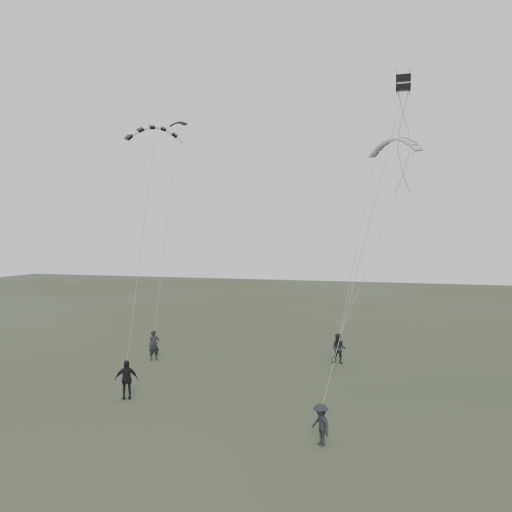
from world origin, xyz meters
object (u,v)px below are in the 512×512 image
(flyer_right, at_px, (339,349))
(flyer_left, at_px, (154,345))
(kite_box, at_px, (403,83))
(flyer_center, at_px, (126,379))
(kite_striped, at_px, (155,127))
(flyer_far, at_px, (321,424))
(kite_pale_large, at_px, (394,140))
(kite_dark_small, at_px, (178,123))

(flyer_right, bearing_deg, flyer_left, -160.25)
(kite_box, bearing_deg, flyer_center, -165.37)
(kite_striped, bearing_deg, flyer_far, -63.69)
(flyer_far, relative_size, kite_box, 2.16)
(flyer_left, bearing_deg, flyer_far, -79.21)
(kite_pale_large, bearing_deg, flyer_center, -97.74)
(flyer_right, bearing_deg, kite_dark_small, 172.44)
(kite_pale_large, bearing_deg, flyer_far, -66.25)
(flyer_right, relative_size, kite_striped, 0.60)
(flyer_far, bearing_deg, flyer_left, -170.84)
(flyer_right, bearing_deg, kite_pale_large, 68.27)
(flyer_left, bearing_deg, kite_box, -53.63)
(flyer_far, xyz_separation_m, kite_dark_small, (-13.60, 15.99, 15.85))
(flyer_far, xyz_separation_m, kite_striped, (-10.47, 6.52, 13.29))
(kite_dark_small, bearing_deg, flyer_center, -69.15)
(kite_dark_small, bearing_deg, kite_pale_large, 14.37)
(flyer_center, bearing_deg, kite_pale_large, 24.14)
(flyer_left, xyz_separation_m, flyer_center, (2.47, -7.37, -0.01))
(kite_striped, bearing_deg, kite_box, -31.94)
(flyer_left, bearing_deg, kite_dark_small, 59.63)
(kite_dark_small, bearing_deg, flyer_left, -73.93)
(flyer_center, bearing_deg, kite_dark_small, 77.06)
(flyer_right, height_order, kite_striped, kite_striped)
(kite_pale_large, distance_m, kite_striped, 17.26)
(flyer_left, height_order, kite_box, kite_box)
(flyer_left, height_order, kite_dark_small, kite_dark_small)
(flyer_left, distance_m, flyer_far, 16.11)
(kite_dark_small, xyz_separation_m, kite_pale_large, (15.72, 2.30, -1.74))
(kite_striped, bearing_deg, flyer_center, -116.07)
(kite_dark_small, bearing_deg, kite_box, -24.05)
(flyer_right, xyz_separation_m, kite_box, (3.81, -6.19, 14.40))
(kite_dark_small, height_order, kite_striped, kite_dark_small)
(flyer_right, relative_size, flyer_center, 0.99)
(flyer_center, relative_size, kite_dark_small, 1.39)
(flyer_center, height_order, kite_striped, kite_striped)
(flyer_left, xyz_separation_m, flyer_far, (12.55, -10.09, -0.16))
(flyer_right, xyz_separation_m, kite_striped, (-9.48, -6.15, 13.15))
(flyer_left, relative_size, flyer_right, 1.02)
(flyer_far, bearing_deg, flyer_center, -147.17)
(kite_box, bearing_deg, flyer_right, 120.03)
(kite_striped, distance_m, kite_box, 13.35)
(flyer_far, xyz_separation_m, kite_pale_large, (2.12, 18.30, 14.11))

